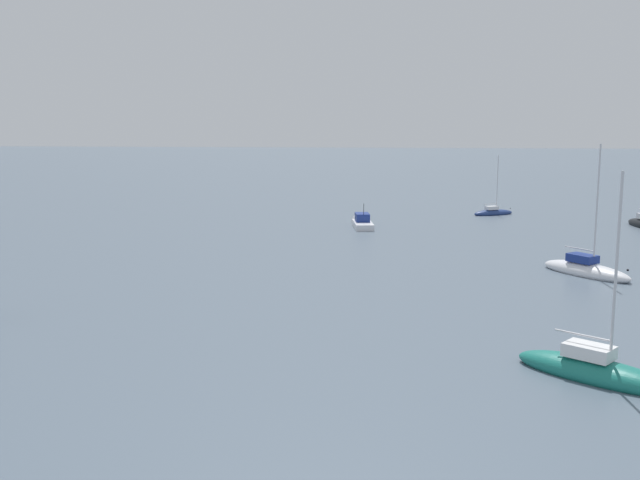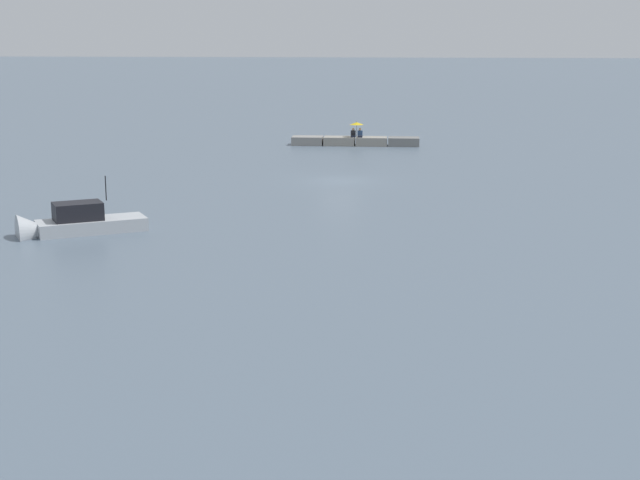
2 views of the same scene
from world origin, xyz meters
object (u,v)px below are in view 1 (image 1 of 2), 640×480
sailboat_teal_mid (595,371)px  motorboat_white_far (362,223)px  sailboat_navy_near (493,213)px  sailboat_white_outer (586,270)px

sailboat_teal_mid → motorboat_white_far: bearing=-127.0°
sailboat_navy_near → sailboat_white_outer: 35.53m
sailboat_navy_near → sailboat_teal_mid: 58.98m
sailboat_teal_mid → motorboat_white_far: size_ratio=1.56×
sailboat_navy_near → motorboat_white_far: sailboat_navy_near is taller
sailboat_navy_near → motorboat_white_far: size_ratio=1.19×
sailboat_navy_near → motorboat_white_far: (11.59, -15.83, 0.10)m
motorboat_white_far → sailboat_navy_near: bearing=28.2°
sailboat_navy_near → sailboat_white_outer: (35.46, 2.18, 0.11)m
sailboat_teal_mid → sailboat_white_outer: size_ratio=0.96×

